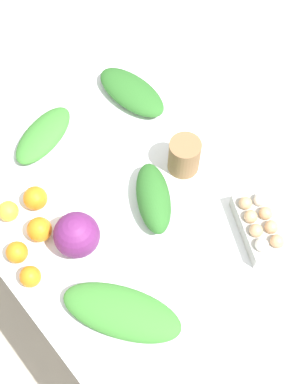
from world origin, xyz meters
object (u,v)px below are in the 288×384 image
object	(u,v)px
greens_bunch_chard	(132,92)
paper_bag	(184,155)
orange_0	(17,252)
greens_bunch_scallion	(122,312)
greens_bunch_beet_tops	(152,199)
orange_2	(39,230)
orange_1	(8,211)
egg_carton	(259,226)
orange_3	(35,198)
orange_4	(30,277)
greens_bunch_kale	(43,135)
cabbage_purple	(77,235)

from	to	relation	value
greens_bunch_chard	paper_bag	bearing A→B (deg)	-9.16
orange_0	greens_bunch_scallion	bearing A→B (deg)	20.21
greens_bunch_beet_tops	orange_0	world-z (taller)	greens_bunch_beet_tops
paper_bag	orange_2	distance (m)	0.55
greens_bunch_scallion	orange_1	world-z (taller)	orange_1
egg_carton	orange_1	size ratio (longest dim) A/B	3.81
orange_0	orange_3	xyz separation A→B (m)	(-0.12, 0.16, 0.01)
greens_bunch_scallion	orange_3	xyz separation A→B (m)	(-0.49, 0.02, 0.01)
orange_4	paper_bag	bearing A→B (deg)	91.22
greens_bunch_chard	orange_3	xyz separation A→B (m)	(0.15, -0.54, 0.01)
orange_3	orange_4	bearing A→B (deg)	-37.72
greens_bunch_beet_tops	orange_3	distance (m)	0.39
orange_0	orange_2	world-z (taller)	orange_2
greens_bunch_scallion	orange_3	size ratio (longest dim) A/B	4.55
orange_1	greens_bunch_kale	bearing A→B (deg)	124.37
greens_bunch_beet_tops	greens_bunch_chard	world-z (taller)	greens_bunch_beet_tops
cabbage_purple	greens_bunch_scallion	bearing A→B (deg)	-8.33
orange_0	orange_2	size ratio (longest dim) A/B	0.87
paper_bag	greens_bunch_chard	size ratio (longest dim) A/B	0.44
orange_2	orange_3	size ratio (longest dim) A/B	1.01
cabbage_purple	orange_4	bearing A→B (deg)	-88.75
greens_bunch_scallion	orange_4	distance (m)	0.31
greens_bunch_scallion	greens_bunch_beet_tops	size ratio (longest dim) A/B	1.39
egg_carton	greens_bunch_scallion	bearing A→B (deg)	108.65
cabbage_purple	greens_bunch_chard	xyz separation A→B (m)	(-0.37, 0.52, -0.04)
greens_bunch_scallion	orange_2	world-z (taller)	orange_2
egg_carton	greens_bunch_scallion	size ratio (longest dim) A/B	0.72
cabbage_purple	orange_2	size ratio (longest dim) A/B	1.81
greens_bunch_kale	orange_2	distance (m)	0.38
cabbage_purple	egg_carton	distance (m)	0.59
cabbage_purple	paper_bag	size ratio (longest dim) A/B	1.11
greens_bunch_scallion	orange_0	bearing A→B (deg)	-159.79
greens_bunch_kale	greens_bunch_beet_tops	xyz separation A→B (m)	(0.46, 0.13, 0.02)
orange_1	greens_bunch_beet_tops	bearing A→B (deg)	54.98
paper_bag	greens_bunch_kale	bearing A→B (deg)	-142.43
egg_carton	greens_bunch_beet_tops	world-z (taller)	same
greens_bunch_chard	orange_4	world-z (taller)	same
orange_0	orange_3	bearing A→B (deg)	128.33
greens_bunch_chard	orange_4	xyz separation A→B (m)	(0.37, -0.71, 0.00)
greens_bunch_kale	greens_bunch_beet_tops	size ratio (longest dim) A/B	1.05
greens_bunch_beet_tops	orange_2	world-z (taller)	greens_bunch_beet_tops
orange_1	orange_3	bearing A→B (deg)	77.94
greens_bunch_kale	greens_bunch_beet_tops	bearing A→B (deg)	15.47
cabbage_purple	egg_carton	world-z (taller)	cabbage_purple
cabbage_purple	orange_0	bearing A→B (deg)	-117.43
egg_carton	greens_bunch_kale	size ratio (longest dim) A/B	0.94
orange_3	greens_bunch_kale	bearing A→B (deg)	139.91
greens_bunch_chard	orange_3	world-z (taller)	orange_3
orange_2	orange_4	bearing A→B (deg)	-45.16
cabbage_purple	greens_bunch_beet_tops	xyz separation A→B (m)	(0.04, 0.28, -0.03)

